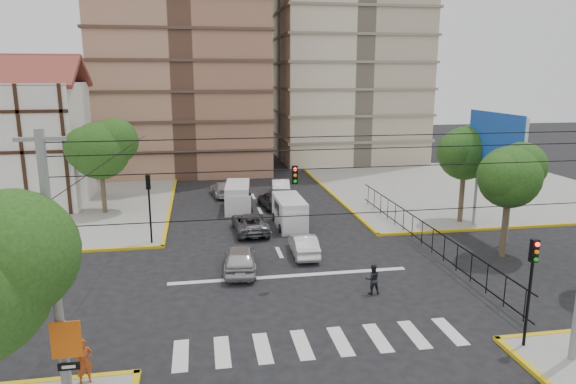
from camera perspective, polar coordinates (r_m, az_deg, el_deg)
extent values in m
plane|color=black|center=(26.99, 0.70, -10.25)|extent=(160.00, 160.00, 0.00)
cube|color=gray|center=(48.16, -28.28, -1.30)|extent=(26.00, 26.00, 0.15)
cube|color=gray|center=(51.82, 18.68, 0.49)|extent=(26.00, 26.00, 0.15)
cube|color=silver|center=(21.72, 3.73, -16.37)|extent=(12.00, 2.40, 0.01)
cube|color=silver|center=(28.08, 0.25, -9.29)|extent=(13.00, 0.40, 0.01)
cube|color=silver|center=(47.01, -27.76, 4.57)|extent=(10.00, 8.00, 10.00)
cube|color=maroon|center=(44.87, -29.29, 11.68)|extent=(10.80, 4.25, 2.65)
cube|color=maroon|center=(48.48, -27.82, 11.81)|extent=(10.80, 4.25, 2.65)
cylinder|color=slate|center=(35.23, 23.29, -2.07)|extent=(0.20, 0.20, 4.00)
cylinder|color=slate|center=(38.53, 20.10, -0.58)|extent=(0.20, 0.20, 4.00)
cube|color=silver|center=(36.15, 22.15, 4.87)|extent=(0.25, 6.00, 4.00)
cube|color=blue|center=(36.05, 21.88, 4.87)|extent=(0.08, 6.20, 4.20)
sphere|color=#1C4614|center=(16.35, -28.33, -6.08)|extent=(3.68, 3.68, 3.68)
cylinder|color=#473828|center=(32.83, 22.97, -3.17)|extent=(0.36, 0.36, 4.20)
sphere|color=#1C4614|center=(32.22, 23.39, 1.53)|extent=(3.60, 3.60, 3.60)
sphere|color=#1C4614|center=(32.88, 24.51, 2.59)|extent=(2.88, 2.88, 2.88)
sphere|color=#1C4614|center=(31.56, 22.62, 1.71)|extent=(2.70, 2.70, 2.70)
cylinder|color=#473828|center=(39.11, 18.75, -0.15)|extent=(0.36, 0.36, 4.48)
sphere|color=#1C4614|center=(38.59, 19.06, 4.08)|extent=(3.80, 3.80, 3.80)
sphere|color=#1C4614|center=(39.24, 20.14, 4.98)|extent=(3.04, 3.04, 3.04)
sphere|color=#1C4614|center=(37.94, 18.29, 4.29)|extent=(2.85, 2.85, 2.85)
cylinder|color=#473828|center=(41.94, -19.85, 0.42)|extent=(0.36, 0.36, 4.20)
sphere|color=#1C4614|center=(41.44, -20.16, 4.35)|extent=(4.40, 4.40, 4.40)
sphere|color=#1C4614|center=(41.47, -18.66, 5.39)|extent=(3.52, 3.52, 3.52)
sphere|color=#1C4614|center=(41.29, -21.46, 4.52)|extent=(3.30, 3.30, 3.30)
cylinder|color=black|center=(22.46, 25.11, -11.23)|extent=(0.12, 0.12, 3.50)
cube|color=black|center=(21.70, 25.67, -5.89)|extent=(0.28, 0.22, 0.90)
sphere|color=#FF0C0C|center=(21.61, 25.74, -5.14)|extent=(0.17, 0.17, 0.17)
cylinder|color=black|center=(33.50, -15.06, -2.62)|extent=(0.12, 0.12, 3.50)
cube|color=black|center=(33.00, -15.29, 1.06)|extent=(0.28, 0.22, 0.90)
sphere|color=#FF0C0C|center=(32.94, -15.32, 1.57)|extent=(0.17, 0.17, 0.17)
cube|color=black|center=(25.27, 0.74, 1.93)|extent=(0.28, 0.22, 0.90)
cylinder|color=black|center=(16.64, 6.46, -2.40)|extent=(18.00, 0.03, 0.03)
cylinder|color=slate|center=(17.09, -24.48, -8.76)|extent=(0.28, 0.28, 9.00)
cube|color=slate|center=(16.11, -25.87, 5.32)|extent=(1.40, 0.12, 0.12)
cylinder|color=slate|center=(18.09, -23.10, -17.58)|extent=(0.08, 0.08, 3.20)
cube|color=#E5590C|center=(17.57, -23.44, -14.84)|extent=(0.90, 0.06, 1.20)
cube|color=black|center=(18.00, -23.17, -17.39)|extent=(0.65, 0.05, 0.25)
cube|color=silver|center=(36.57, 0.16, -2.25)|extent=(1.87, 4.58, 2.10)
cube|color=silver|center=(34.87, 0.69, -3.24)|extent=(1.75, 1.11, 1.46)
cube|color=black|center=(34.44, 0.79, -2.58)|extent=(1.69, 0.11, 0.82)
cylinder|color=black|center=(35.25, -0.81, -4.07)|extent=(0.25, 0.64, 0.64)
cylinder|color=black|center=(35.55, 1.96, -3.93)|extent=(0.25, 0.64, 0.64)
cylinder|color=black|center=(38.02, -1.51, -2.80)|extent=(0.25, 0.64, 0.64)
cylinder|color=black|center=(38.30, 1.06, -2.68)|extent=(0.25, 0.64, 0.64)
cube|color=silver|center=(41.29, -5.61, -0.52)|extent=(2.35, 4.79, 2.12)
cube|color=silver|center=(39.54, -5.40, -1.33)|extent=(1.87, 1.30, 1.48)
cube|color=black|center=(39.10, -5.38, -0.73)|extent=(1.71, 0.29, 0.83)
cylinder|color=black|center=(39.99, -6.68, -2.09)|extent=(0.25, 0.65, 0.65)
cylinder|color=black|center=(40.11, -4.17, -1.98)|extent=(0.25, 0.65, 0.65)
cylinder|color=black|center=(42.85, -6.91, -1.08)|extent=(0.25, 0.65, 0.65)
cylinder|color=black|center=(42.96, -4.57, -0.98)|extent=(0.25, 0.65, 0.65)
imported|color=#BCBBC1|center=(28.57, -5.35, -7.35)|extent=(2.12, 4.52, 1.49)
imported|color=white|center=(30.93, 1.75, -5.89)|extent=(1.51, 4.00, 1.30)
imported|color=slate|center=(35.44, -4.24, -3.43)|extent=(2.39, 4.86, 1.33)
imported|color=silver|center=(46.20, -7.30, 0.34)|extent=(2.36, 4.59, 1.27)
imported|color=#272629|center=(41.68, -1.77, -0.86)|extent=(2.25, 4.28, 1.39)
imported|color=white|center=(46.43, -0.85, 0.61)|extent=(2.00, 4.52, 1.44)
imported|color=#973D17|center=(19.90, -21.70, -17.09)|extent=(0.71, 0.60, 1.64)
imported|color=black|center=(26.01, 9.38, -9.53)|extent=(0.78, 0.62, 1.53)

